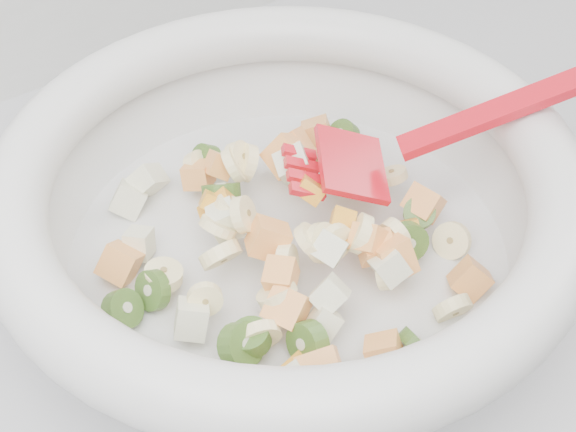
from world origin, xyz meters
TOP-DOWN VIEW (x-y plane):
  - mixing_bowl at (-0.03, 1.42)m, footprint 0.44×0.39m

SIDE VIEW (x-z plane):
  - mixing_bowl at x=-0.03m, z-range 0.88..1.03m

